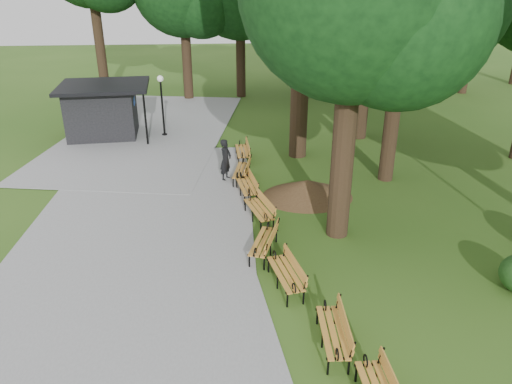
{
  "coord_description": "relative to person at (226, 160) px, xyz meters",
  "views": [
    {
      "loc": [
        -1.11,
        -11.59,
        7.8
      ],
      "look_at": [
        0.1,
        3.18,
        1.1
      ],
      "focal_mm": 33.94,
      "sensor_mm": 36.0,
      "label": 1
    }
  ],
  "objects": [
    {
      "name": "lamp_post",
      "position": [
        -3.09,
        6.25,
        1.39
      ],
      "size": [
        0.32,
        0.32,
        3.15
      ],
      "color": "black",
      "rests_on": "ground"
    },
    {
      "name": "bench_3",
      "position": [
        0.98,
        -5.97,
        -0.43
      ],
      "size": [
        1.23,
        2.0,
        0.88
      ],
      "primitive_type": null,
      "rotation": [
        0.0,
        0.0,
        -1.9
      ],
      "color": "#C6822D",
      "rests_on": "ground"
    },
    {
      "name": "path",
      "position": [
        -3.16,
        -3.96,
        -0.84
      ],
      "size": [
        12.0,
        38.0,
        0.06
      ],
      "primitive_type": "cube",
      "color": "gray",
      "rests_on": "ground"
    },
    {
      "name": "ground",
      "position": [
        0.84,
        -6.96,
        -0.87
      ],
      "size": [
        100.0,
        100.0,
        0.0
      ],
      "primitive_type": "plane",
      "color": "#2E5418",
      "rests_on": "ground"
    },
    {
      "name": "dirt_mound",
      "position": [
        3.05,
        -1.94,
        -0.53
      ],
      "size": [
        2.92,
        2.92,
        0.69
      ],
      "primitive_type": "cone",
      "color": "#47301C",
      "rests_on": "ground"
    },
    {
      "name": "kiosk",
      "position": [
        -6.22,
        6.49,
        0.5
      ],
      "size": [
        4.68,
        4.16,
        2.75
      ],
      "primitive_type": null,
      "rotation": [
        0.0,
        0.0,
        0.08
      ],
      "color": "black",
      "rests_on": "ground"
    },
    {
      "name": "bench_7",
      "position": [
        0.79,
        2.24,
        -0.43
      ],
      "size": [
        0.69,
        1.92,
        0.88
      ],
      "primitive_type": null,
      "rotation": [
        0.0,
        0.0,
        -1.55
      ],
      "color": "#C6822D",
      "rests_on": "ground"
    },
    {
      "name": "bench_5",
      "position": [
        0.72,
        -1.72,
        -0.43
      ],
      "size": [
        0.89,
        1.97,
        0.88
      ],
      "primitive_type": null,
      "rotation": [
        0.0,
        0.0,
        -1.43
      ],
      "color": "#C6822D",
      "rests_on": "ground"
    },
    {
      "name": "bench_4",
      "position": [
        1.03,
        -3.78,
        -0.43
      ],
      "size": [
        1.1,
        2.0,
        0.88
      ],
      "primitive_type": null,
      "rotation": [
        0.0,
        0.0,
        -1.31
      ],
      "color": "#C6822D",
      "rests_on": "ground"
    },
    {
      "name": "bench_2",
      "position": [
        1.41,
        -7.71,
        -0.43
      ],
      "size": [
        0.99,
        1.99,
        0.88
      ],
      "primitive_type": null,
      "rotation": [
        0.0,
        0.0,
        -1.38
      ],
      "color": "#C6822D",
      "rests_on": "ground"
    },
    {
      "name": "bench_1",
      "position": [
        2.15,
        -10.1,
        -0.43
      ],
      "size": [
        0.75,
        1.93,
        0.88
      ],
      "primitive_type": null,
      "rotation": [
        0.0,
        0.0,
        -1.63
      ],
      "color": "#C6822D",
      "rests_on": "ground"
    },
    {
      "name": "person",
      "position": [
        0.0,
        0.0,
        0.0
      ],
      "size": [
        0.66,
        0.76,
        1.74
      ],
      "primitive_type": "imported",
      "rotation": [
        0.0,
        0.0,
        1.09
      ],
      "color": "black",
      "rests_on": "ground"
    },
    {
      "name": "bench_6",
      "position": [
        0.64,
        -0.13,
        -0.43
      ],
      "size": [
        1.0,
        1.99,
        0.88
      ],
      "primitive_type": null,
      "rotation": [
        0.0,
        0.0,
        -1.77
      ],
      "color": "#C6822D",
      "rests_on": "ground"
    }
  ]
}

